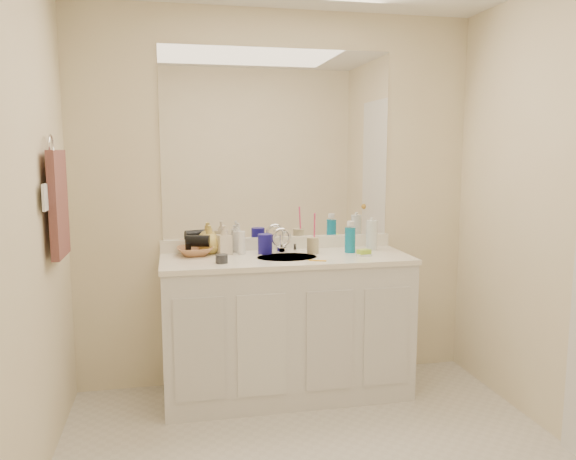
# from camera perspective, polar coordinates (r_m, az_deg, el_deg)

# --- Properties ---
(wall_back) EXTENTS (2.60, 0.02, 2.40)m
(wall_back) POSITION_cam_1_polar(r_m,az_deg,el_deg) (3.66, -1.04, 3.03)
(wall_back) COLOR beige
(wall_back) RESTS_ON floor
(wall_front) EXTENTS (2.60, 0.02, 2.40)m
(wall_front) POSITION_cam_1_polar(r_m,az_deg,el_deg) (1.24, 22.26, -7.66)
(wall_front) COLOR beige
(wall_front) RESTS_ON floor
(wall_left) EXTENTS (0.02, 2.60, 2.40)m
(wall_left) POSITION_cam_1_polar(r_m,az_deg,el_deg) (2.39, -26.73, -0.55)
(wall_left) COLOR beige
(wall_left) RESTS_ON floor
(vanity_cabinet) EXTENTS (1.50, 0.55, 0.85)m
(vanity_cabinet) POSITION_cam_1_polar(r_m,az_deg,el_deg) (3.55, -0.17, -9.93)
(vanity_cabinet) COLOR silver
(vanity_cabinet) RESTS_ON floor
(countertop) EXTENTS (1.52, 0.57, 0.03)m
(countertop) POSITION_cam_1_polar(r_m,az_deg,el_deg) (3.44, -0.17, -2.94)
(countertop) COLOR white
(countertop) RESTS_ON vanity_cabinet
(backsplash) EXTENTS (1.52, 0.03, 0.08)m
(backsplash) POSITION_cam_1_polar(r_m,az_deg,el_deg) (3.68, -0.99, -1.34)
(backsplash) COLOR white
(backsplash) RESTS_ON countertop
(sink_basin) EXTENTS (0.37, 0.37, 0.02)m
(sink_basin) POSITION_cam_1_polar(r_m,az_deg,el_deg) (3.42, -0.10, -2.95)
(sink_basin) COLOR beige
(sink_basin) RESTS_ON countertop
(faucet) EXTENTS (0.02, 0.02, 0.11)m
(faucet) POSITION_cam_1_polar(r_m,az_deg,el_deg) (3.58, -0.69, -1.36)
(faucet) COLOR silver
(faucet) RESTS_ON countertop
(mirror) EXTENTS (1.48, 0.01, 1.20)m
(mirror) POSITION_cam_1_polar(r_m,az_deg,el_deg) (3.64, -1.04, 8.67)
(mirror) COLOR white
(mirror) RESTS_ON wall_back
(blue_mug) EXTENTS (0.12, 0.12, 0.12)m
(blue_mug) POSITION_cam_1_polar(r_m,az_deg,el_deg) (3.52, -2.34, -1.41)
(blue_mug) COLOR navy
(blue_mug) RESTS_ON countertop
(tan_cup) EXTENTS (0.09, 0.09, 0.10)m
(tan_cup) POSITION_cam_1_polar(r_m,az_deg,el_deg) (3.53, 2.54, -1.57)
(tan_cup) COLOR tan
(tan_cup) RESTS_ON countertop
(toothbrush) EXTENTS (0.02, 0.04, 0.21)m
(toothbrush) POSITION_cam_1_polar(r_m,az_deg,el_deg) (3.52, 2.70, 0.02)
(toothbrush) COLOR #EA3D72
(toothbrush) RESTS_ON tan_cup
(mouthwash_bottle) EXTENTS (0.09, 0.09, 0.16)m
(mouthwash_bottle) POSITION_cam_1_polar(r_m,az_deg,el_deg) (3.58, 6.32, -1.01)
(mouthwash_bottle) COLOR #0D77A2
(mouthwash_bottle) RESTS_ON countertop
(clear_pump_bottle) EXTENTS (0.08, 0.08, 0.19)m
(clear_pump_bottle) POSITION_cam_1_polar(r_m,az_deg,el_deg) (3.68, 8.48, -0.53)
(clear_pump_bottle) COLOR white
(clear_pump_bottle) RESTS_ON countertop
(soap_dish) EXTENTS (0.11, 0.10, 0.01)m
(soap_dish) POSITION_cam_1_polar(r_m,az_deg,el_deg) (3.49, 7.72, -2.49)
(soap_dish) COLOR white
(soap_dish) RESTS_ON countertop
(green_soap) EXTENTS (0.09, 0.07, 0.03)m
(green_soap) POSITION_cam_1_polar(r_m,az_deg,el_deg) (3.49, 7.72, -2.19)
(green_soap) COLOR #9DCD32
(green_soap) RESTS_ON soap_dish
(orange_comb) EXTENTS (0.10, 0.06, 0.00)m
(orange_comb) POSITION_cam_1_polar(r_m,az_deg,el_deg) (3.30, 3.02, -3.11)
(orange_comb) COLOR #F3AB19
(orange_comb) RESTS_ON countertop
(dark_jar) EXTENTS (0.08, 0.08, 0.05)m
(dark_jar) POSITION_cam_1_polar(r_m,az_deg,el_deg) (3.25, -6.75, -2.92)
(dark_jar) COLOR #2A2B30
(dark_jar) RESTS_ON countertop
(extra_white_bottle) EXTENTS (0.06, 0.06, 0.15)m
(extra_white_bottle) POSITION_cam_1_polar(r_m,az_deg,el_deg) (3.50, -4.74, -1.31)
(extra_white_bottle) COLOR white
(extra_white_bottle) RESTS_ON countertop
(soap_bottle_white) EXTENTS (0.08, 0.08, 0.19)m
(soap_bottle_white) POSITION_cam_1_polar(r_m,az_deg,el_deg) (3.58, -5.14, -0.77)
(soap_bottle_white) COLOR silver
(soap_bottle_white) RESTS_ON countertop
(soap_bottle_cream) EXTENTS (0.10, 0.10, 0.18)m
(soap_bottle_cream) POSITION_cam_1_polar(r_m,az_deg,el_deg) (3.52, -6.51, -0.98)
(soap_bottle_cream) COLOR beige
(soap_bottle_cream) RESTS_ON countertop
(soap_bottle_yellow) EXTENTS (0.16, 0.16, 0.18)m
(soap_bottle_yellow) POSITION_cam_1_polar(r_m,az_deg,el_deg) (3.55, -8.00, -0.97)
(soap_bottle_yellow) COLOR #D6B953
(soap_bottle_yellow) RESTS_ON countertop
(wicker_basket) EXTENTS (0.24, 0.24, 0.05)m
(wicker_basket) POSITION_cam_1_polar(r_m,az_deg,el_deg) (3.51, -9.44, -2.13)
(wicker_basket) COLOR #A36941
(wicker_basket) RESTS_ON countertop
(hair_dryer) EXTENTS (0.16, 0.11, 0.07)m
(hair_dryer) POSITION_cam_1_polar(r_m,az_deg,el_deg) (3.50, -9.13, -1.11)
(hair_dryer) COLOR black
(hair_dryer) RESTS_ON wicker_basket
(towel_ring) EXTENTS (0.01, 0.11, 0.11)m
(towel_ring) POSITION_cam_1_polar(r_m,az_deg,el_deg) (3.11, -22.95, 7.96)
(towel_ring) COLOR silver
(towel_ring) RESTS_ON wall_left
(hand_towel) EXTENTS (0.04, 0.32, 0.55)m
(hand_towel) POSITION_cam_1_polar(r_m,az_deg,el_deg) (3.12, -22.29, 2.47)
(hand_towel) COLOR #512E2B
(hand_towel) RESTS_ON towel_ring
(switch_plate) EXTENTS (0.01, 0.08, 0.13)m
(switch_plate) POSITION_cam_1_polar(r_m,az_deg,el_deg) (2.93, -23.46, 3.05)
(switch_plate) COLOR white
(switch_plate) RESTS_ON wall_left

